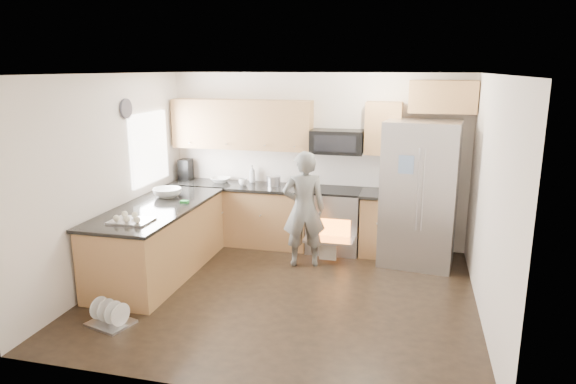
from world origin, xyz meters
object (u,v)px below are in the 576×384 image
(stove_range, at_px, (335,206))
(dish_rack, at_px, (110,318))
(person, at_px, (304,209))
(refrigerator, at_px, (419,194))

(stove_range, bearing_deg, dish_rack, -124.20)
(person, bearing_deg, dish_rack, 36.87)
(dish_rack, bearing_deg, person, 52.89)
(dish_rack, bearing_deg, refrigerator, 39.83)
(stove_range, bearing_deg, refrigerator, -11.44)
(stove_range, height_order, refrigerator, refrigerator)
(stove_range, relative_size, person, 1.12)
(person, relative_size, dish_rack, 3.05)
(stove_range, height_order, person, stove_range)
(refrigerator, height_order, dish_rack, refrigerator)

